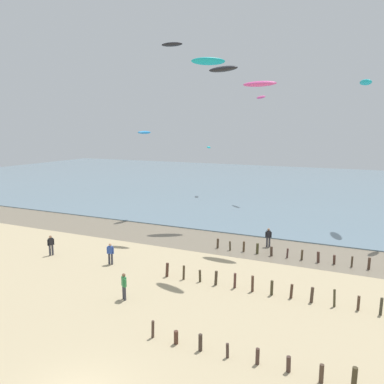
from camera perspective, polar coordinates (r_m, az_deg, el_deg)
wet_sand_strip at (r=35.44m, az=7.79°, el=-7.90°), size 120.00×6.64×0.01m
sea at (r=72.16m, az=16.81°, el=0.72°), size 160.00×70.00×0.10m
groyne_near at (r=18.82m, az=13.78°, el=-23.37°), size 12.44×0.36×0.98m
groyne_mid at (r=25.53m, az=15.01°, el=-14.06°), size 19.09×0.37×1.07m
groyne_far at (r=32.81m, az=14.50°, el=-8.78°), size 13.61×0.37×0.92m
person_mid_beach at (r=24.86m, az=-10.00°, el=-13.43°), size 0.47×0.39×1.71m
person_by_waterline at (r=35.31m, az=11.20°, el=-6.51°), size 0.54×0.34×1.71m
person_right_flank at (r=34.50m, az=-20.09°, el=-7.30°), size 0.36×0.51×1.71m
person_far_down_beach at (r=31.02m, az=-11.95°, el=-8.80°), size 0.55×0.32×1.71m
kite_aloft_0 at (r=55.92m, az=10.14°, el=13.60°), size 2.03×1.99×0.61m
kite_aloft_1 at (r=45.58m, az=-7.04°, el=8.72°), size 1.07×2.20×0.39m
kite_aloft_4 at (r=39.49m, az=-2.97°, el=20.91°), size 2.19×0.98×0.45m
kite_aloft_6 at (r=29.06m, az=4.60°, el=17.63°), size 2.64×1.53×0.49m
kite_aloft_7 at (r=42.81m, az=2.41°, el=18.71°), size 3.76×2.92×1.02m
kite_aloft_8 at (r=34.69m, az=9.94°, el=15.43°), size 3.05×1.21×0.57m
kite_aloft_9 at (r=60.30m, az=2.47°, el=6.60°), size 1.33×1.93×0.39m
kite_aloft_10 at (r=44.93m, az=24.24°, el=14.53°), size 1.86×3.08×0.74m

